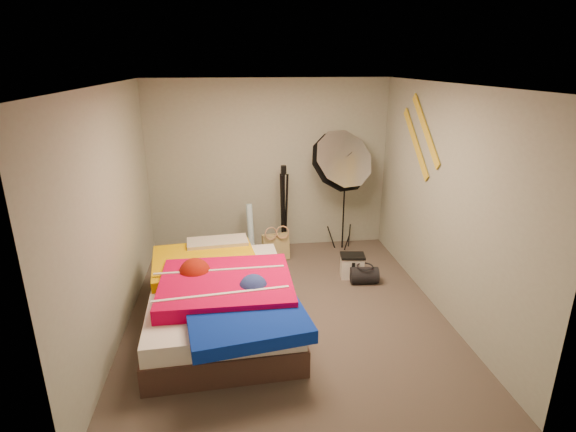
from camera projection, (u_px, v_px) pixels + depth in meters
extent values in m
plane|color=#51473E|center=(286.00, 312.00, 5.13)|extent=(4.00, 4.00, 0.00)
plane|color=silver|center=(286.00, 84.00, 4.31)|extent=(4.00, 4.00, 0.00)
plane|color=gray|center=(269.00, 166.00, 6.60)|extent=(3.50, 0.00, 3.50)
plane|color=gray|center=(325.00, 304.00, 2.85)|extent=(3.50, 0.00, 3.50)
plane|color=gray|center=(113.00, 215.00, 4.51)|extent=(0.00, 4.00, 4.00)
plane|color=gray|center=(444.00, 202.00, 4.93)|extent=(0.00, 4.00, 4.00)
cube|color=tan|center=(276.00, 247.00, 6.43)|extent=(0.40, 0.23, 0.39)
cylinder|color=#68B0D3|center=(251.00, 231.00, 6.49)|extent=(0.13, 0.23, 0.78)
cube|color=silver|center=(352.00, 267.00, 5.92)|extent=(0.32, 0.25, 0.29)
cylinder|color=black|center=(364.00, 275.00, 5.77)|extent=(0.37, 0.25, 0.21)
cube|color=gold|center=(426.00, 130.00, 5.26)|extent=(0.02, 0.91, 0.78)
cube|color=gold|center=(416.00, 143.00, 5.56)|extent=(0.02, 0.91, 0.78)
cube|color=#462D27|center=(222.00, 312.00, 4.86)|extent=(1.58, 2.18, 0.27)
cube|color=white|center=(221.00, 293.00, 4.79)|extent=(1.54, 2.14, 0.19)
cube|color=#E3AD00|center=(205.00, 264.00, 5.16)|extent=(1.27, 1.14, 0.15)
cube|color=#D6003B|center=(226.00, 286.00, 4.60)|extent=(1.33, 1.12, 0.17)
cube|color=#0927A5|center=(247.00, 321.00, 4.05)|extent=(1.17, 1.00, 0.13)
cube|color=#C48E96|center=(218.00, 245.00, 5.56)|extent=(0.76, 0.40, 0.15)
cylinder|color=black|center=(344.00, 202.00, 6.66)|extent=(0.03, 0.03, 1.46)
cube|color=black|center=(346.00, 157.00, 6.44)|extent=(0.06, 0.06, 0.09)
cone|color=silver|center=(340.00, 162.00, 6.30)|extent=(1.03, 0.85, 1.07)
cylinder|color=black|center=(284.00, 215.00, 6.50)|extent=(0.04, 0.04, 1.21)
cube|color=black|center=(284.00, 170.00, 6.28)|extent=(0.07, 0.07, 0.12)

